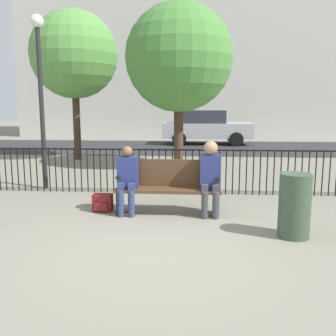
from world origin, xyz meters
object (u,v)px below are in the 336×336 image
(lamp_post, at_px, (40,76))
(seated_person_1, at_px, (210,174))
(seated_person_0, at_px, (127,177))
(tree_0, at_px, (179,58))
(park_bench, at_px, (168,185))
(parked_car_0, at_px, (205,127))
(tree_1, at_px, (74,55))
(trash_bin, at_px, (295,206))
(backpack, at_px, (103,203))

(lamp_post, bearing_deg, seated_person_1, -27.32)
(seated_person_0, relative_size, lamp_post, 0.31)
(tree_0, bearing_deg, seated_person_0, -97.46)
(park_bench, bearing_deg, parked_car_0, 85.53)
(park_bench, distance_m, tree_1, 7.86)
(tree_0, xyz_separation_m, tree_1, (-3.55, 1.54, 0.32))
(tree_1, distance_m, lamp_post, 4.74)
(tree_1, relative_size, parked_car_0, 1.18)
(park_bench, relative_size, seated_person_0, 1.53)
(seated_person_0, distance_m, seated_person_1, 1.40)
(tree_0, relative_size, parked_car_0, 1.13)
(seated_person_1, xyz_separation_m, tree_0, (-0.75, 4.90, 2.46))
(seated_person_1, bearing_deg, trash_bin, -40.01)
(seated_person_1, relative_size, backpack, 3.77)
(seated_person_0, xyz_separation_m, lamp_post, (-2.21, 1.87, 1.81))
(tree_1, height_order, trash_bin, tree_1)
(tree_1, bearing_deg, tree_0, -23.38)
(backpack, height_order, lamp_post, lamp_post)
(parked_car_0, bearing_deg, tree_1, -129.46)
(backpack, bearing_deg, tree_0, 76.84)
(park_bench, xyz_separation_m, parked_car_0, (0.92, 11.80, 0.35))
(lamp_post, xyz_separation_m, trash_bin, (4.75, -2.82, -2.01))
(park_bench, bearing_deg, seated_person_1, -10.05)
(parked_car_0, bearing_deg, tree_0, -97.83)
(backpack, height_order, tree_0, tree_0)
(seated_person_0, distance_m, lamp_post, 3.41)
(park_bench, height_order, seated_person_1, seated_person_1)
(park_bench, bearing_deg, lamp_post, 149.04)
(parked_car_0, bearing_deg, seated_person_0, -97.68)
(seated_person_0, bearing_deg, backpack, 164.40)
(park_bench, relative_size, backpack, 5.32)
(trash_bin, bearing_deg, lamp_post, 149.27)
(lamp_post, xyz_separation_m, parked_car_0, (3.82, 10.06, -1.62))
(backpack, xyz_separation_m, lamp_post, (-1.73, 1.74, 2.31))
(park_bench, relative_size, parked_car_0, 0.42)
(seated_person_1, distance_m, tree_0, 5.53)
(lamp_post, distance_m, trash_bin, 5.88)
(parked_car_0, bearing_deg, trash_bin, -85.86)
(seated_person_0, height_order, tree_0, tree_0)
(park_bench, height_order, seated_person_0, seated_person_0)
(park_bench, xyz_separation_m, trash_bin, (1.86, -1.09, -0.04))
(park_bench, relative_size, trash_bin, 1.96)
(backpack, bearing_deg, parked_car_0, 79.99)
(tree_1, xyz_separation_m, lamp_post, (0.71, -4.57, -1.04))
(park_bench, distance_m, trash_bin, 2.15)
(tree_0, height_order, parked_car_0, tree_0)
(park_bench, xyz_separation_m, lamp_post, (-2.89, 1.74, 1.97))
(seated_person_0, relative_size, tree_1, 0.24)
(seated_person_0, bearing_deg, tree_0, 82.54)
(tree_0, distance_m, lamp_post, 4.22)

